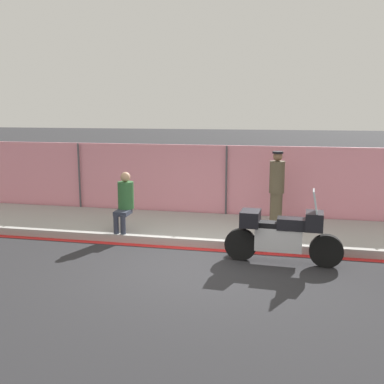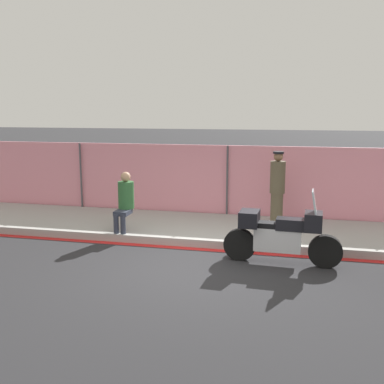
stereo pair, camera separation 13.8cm
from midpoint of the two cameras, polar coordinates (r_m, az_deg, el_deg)
ground_plane at (r=8.47m, az=0.94°, el=-9.75°), size 120.00×120.00×0.00m
sidewalk at (r=10.85m, az=3.78°, el=-4.76°), size 31.18×2.56×0.17m
curb_paint_stripe at (r=9.58m, az=2.45°, el=-7.33°), size 31.18×0.18×0.01m
storefront_fence at (r=11.98m, az=4.89°, el=1.15°), size 29.62×0.17×2.00m
motorcycle at (r=8.76m, az=11.65°, el=-5.25°), size 2.25×0.56×1.46m
officer_standing at (r=10.98m, az=11.14°, el=0.59°), size 0.36×0.36×1.77m
person_seated_on_curb at (r=10.43m, az=-8.13°, el=-0.76°), size 0.37×0.68×1.34m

